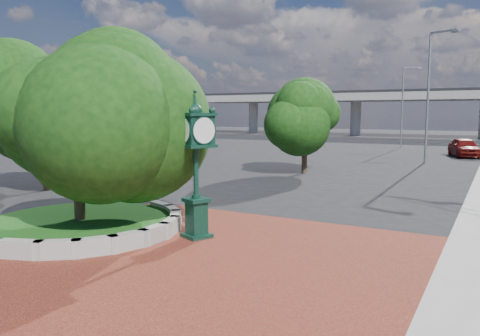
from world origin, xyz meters
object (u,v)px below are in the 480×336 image
Objects in this scene: post_clock at (196,159)px; street_lamp_far at (404,101)px; street_lamp_near at (431,87)px; parked_car at (464,147)px.

street_lamp_far reaches higher than post_clock.
street_lamp_near reaches higher than street_lamp_far.
parked_car is at bearing -50.98° from street_lamp_far.
post_clock is 0.45× the size of street_lamp_near.
post_clock is 27.90m from street_lamp_near.
parked_car is at bearing 72.96° from street_lamp_near.
street_lamp_far reaches higher than parked_car.
post_clock is 42.98m from street_lamp_far.
post_clock is at bearing -96.81° from street_lamp_near.
parked_car is 0.56× the size of street_lamp_far.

